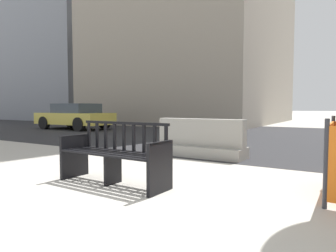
{
  "coord_description": "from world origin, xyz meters",
  "views": [
    {
      "loc": [
        2.28,
        -2.82,
        1.09
      ],
      "look_at": [
        -0.59,
        1.85,
        0.75
      ],
      "focal_mm": 32.0,
      "sensor_mm": 36.0,
      "label": 1
    }
  ],
  "objects": [
    {
      "name": "street_bench",
      "position": [
        -0.59,
        0.38,
        0.4
      ],
      "size": [
        1.71,
        0.58,
        0.88
      ],
      "color": "black",
      "rests_on": "ground"
    },
    {
      "name": "ground_plane",
      "position": [
        0.0,
        0.0,
        0.0
      ],
      "size": [
        200.0,
        200.0,
        0.0
      ],
      "primitive_type": "plane",
      "color": "#ADA89E"
    },
    {
      "name": "car_taxi_near",
      "position": [
        -9.51,
        7.48,
        0.65
      ],
      "size": [
        4.02,
        1.87,
        1.28
      ],
      "color": "#DBC64C",
      "rests_on": "ground"
    },
    {
      "name": "street_asphalt",
      "position": [
        0.0,
        8.7,
        0.0
      ],
      "size": [
        120.0,
        12.0,
        0.01
      ],
      "primitive_type": "cube",
      "color": "#28282B",
      "rests_on": "ground"
    },
    {
      "name": "jersey_barrier_centre",
      "position": [
        -0.57,
        3.2,
        0.34
      ],
      "size": [
        2.01,
        0.71,
        0.84
      ],
      "color": "gray",
      "rests_on": "ground"
    }
  ]
}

